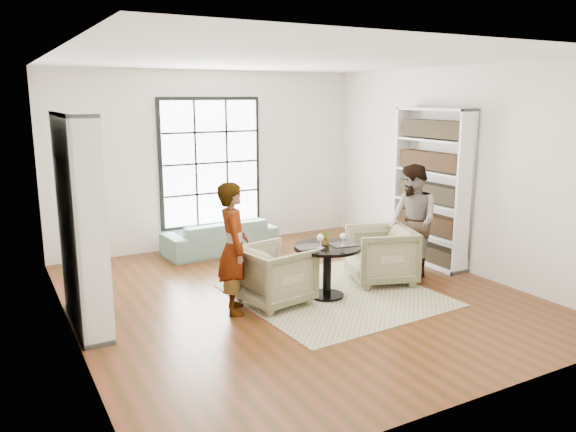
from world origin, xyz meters
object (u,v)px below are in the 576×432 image
flower_centerpiece (326,237)px  armchair_right (381,255)px  person_left (234,248)px  pedestal_table (327,260)px  sofa (220,236)px  person_right (413,221)px  wine_glass_left (321,238)px  wine_glass_right (343,237)px  armchair_left (275,275)px

flower_centerpiece → armchair_right: bearing=6.3°
person_left → flower_centerpiece: 1.25m
pedestal_table → sofa: pedestal_table is taller
person_right → armchair_right: bearing=-80.0°
pedestal_table → wine_glass_left: 0.36m
person_right → wine_glass_right: size_ratio=9.46×
armchair_left → wine_glass_left: wine_glass_left is taller
pedestal_table → person_left: bearing=174.3°
person_left → person_right: 2.79m
person_left → armchair_right: bearing=-71.4°
pedestal_table → flower_centerpiece: (0.01, 0.05, 0.29)m
armchair_right → armchair_left: bearing=-69.8°
armchair_right → person_left: size_ratio=0.54×
armchair_right → pedestal_table: bearing=-61.9°
sofa → person_right: (1.94, -2.54, 0.54)m
sofa → armchair_right: bearing=114.8°
sofa → flower_centerpiece: 2.73m
pedestal_table → sofa: size_ratio=0.46×
sofa → wine_glass_right: bearing=97.2°
pedestal_table → armchair_right: armchair_right is taller
wine_glass_right → armchair_right: bearing=18.1°
sofa → flower_centerpiece: (0.40, -2.65, 0.52)m
armchair_right → person_left: 2.28m
armchair_left → flower_centerpiece: flower_centerpiece is taller
person_left → wine_glass_left: size_ratio=8.54×
person_left → wine_glass_left: bearing=-82.5°
sofa → armchair_left: 2.60m
armchair_left → wine_glass_left: size_ratio=4.44×
pedestal_table → sofa: 2.74m
pedestal_table → flower_centerpiece: bearing=84.3°
armchair_left → person_left: 0.69m
sofa → person_left: 2.76m
person_left → flower_centerpiece: (1.25, -0.07, -0.00)m
sofa → armchair_left: size_ratio=2.26×
sofa → pedestal_table: bearing=94.4°
armchair_right → flower_centerpiece: (-0.99, -0.11, 0.40)m
wine_glass_left → wine_glass_right: wine_glass_left is taller
armchair_left → wine_glass_left: bearing=-120.4°
person_right → flower_centerpiece: size_ratio=8.25×
wine_glass_left → armchair_left: bearing=160.1°
wine_glass_right → flower_centerpiece: (-0.15, 0.17, -0.03)m
person_right → wine_glass_left: size_ratio=8.76×
wine_glass_left → person_left: bearing=169.8°
wine_glass_left → wine_glass_right: size_ratio=1.08×
pedestal_table → wine_glass_right: wine_glass_right is taller
pedestal_table → armchair_left: bearing=169.8°
person_right → wine_glass_right: person_right is taller
armchair_right → wine_glass_left: (-1.15, -0.23, 0.43)m
pedestal_table → wine_glass_right: (0.16, -0.12, 0.31)m
wine_glass_left → person_right: bearing=7.8°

